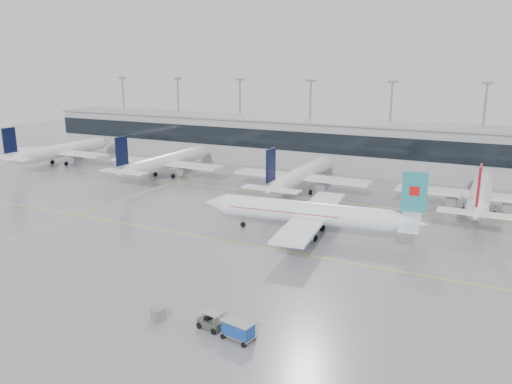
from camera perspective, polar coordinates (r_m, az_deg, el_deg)
The scene contains 16 objects.
ground at distance 78.07m, azimuth -3.93°, elevation -5.52°, with size 320.00×320.00×0.00m, color gray.
taxi_line_main at distance 78.07m, azimuth -3.93°, elevation -5.52°, with size 120.00×0.25×0.01m, color yellow.
taxi_line_north at distance 103.89m, azimuth 4.41°, elevation -0.46°, with size 120.00×0.25×0.01m, color yellow.
taxi_line_cross at distance 106.55m, azimuth -13.88°, elevation -0.47°, with size 0.25×60.00×0.01m, color yellow.
terminal at distance 132.31m, azimuth 9.69°, elevation 5.24°, with size 180.00×15.00×12.00m, color #96979A.
terminal_glass at distance 124.94m, azimuth 8.71°, elevation 5.44°, with size 180.00×0.20×5.00m, color black.
terminal_roof at distance 131.49m, azimuth 9.80°, elevation 7.90°, with size 182.00×16.00×0.40m, color gray.
light_masts at distance 137.10m, azimuth 10.56°, elevation 8.61°, with size 156.40×1.00×22.60m.
air_canada_jet at distance 79.52m, azimuth 6.33°, elevation -2.44°, with size 36.56×29.39×11.47m.
parked_jet_a at distance 146.38m, azimuth -21.34°, elevation 4.41°, with size 29.64×36.96×11.72m.
parked_jet_b at distance 123.06m, azimuth -10.20°, elevation 3.46°, with size 29.64×36.96×11.72m.
parked_jet_c at distance 106.36m, azimuth 5.19°, elevation 1.92°, with size 29.64×36.96×11.72m.
parked_jet_d at distance 99.64m, azimuth 24.29°, elevation -0.16°, with size 29.64×36.96×11.72m.
baggage_tug at distance 53.36m, azimuth -5.17°, elevation -14.64°, with size 4.08×2.11×1.94m.
baggage_cart at distance 51.07m, azimuth -2.05°, elevation -15.36°, with size 3.55×2.38×2.03m.
gse_unit at distance 55.83m, azimuth -11.16°, elevation -13.52°, with size 1.29×1.19×1.29m, color slate.
Camera 1 is at (37.25, -63.29, 26.49)m, focal length 35.00 mm.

